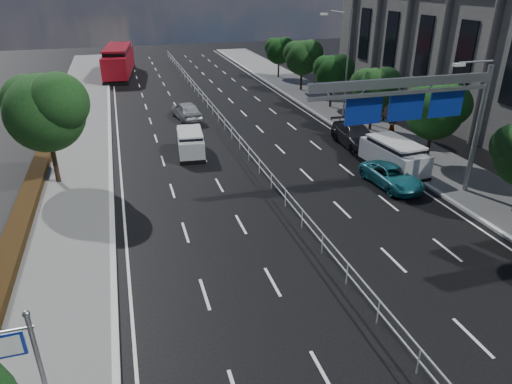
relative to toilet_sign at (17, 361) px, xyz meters
name	(u,v)px	position (x,y,z in m)	size (l,w,h in m)	color
ground	(401,355)	(10.95, 0.00, -2.94)	(160.00, 160.00, 0.00)	black
median_fence	(234,135)	(10.95, 22.50, -2.42)	(0.05, 85.00, 1.02)	silver
toilet_sign	(17,361)	(0.00, 0.00, 0.00)	(1.62, 0.18, 4.34)	gray
overhead_gantry	(421,101)	(17.69, 10.05, 2.66)	(10.24, 0.38, 7.45)	gray
streetlight_far	(344,58)	(21.46, 26.00, 2.27)	(2.78, 2.40, 9.00)	gray
near_tree_back	(45,108)	(-0.99, 17.97, 1.67)	(4.84, 4.51, 6.69)	black
far_tree_d	(436,109)	(22.20, 14.48, 0.74)	(3.85, 3.59, 5.34)	black
far_tree_e	(375,87)	(22.20, 21.98, 0.61)	(3.63, 3.38, 5.13)	black
far_tree_f	(333,71)	(22.20, 29.48, 0.55)	(3.52, 3.28, 5.02)	black
far_tree_g	(303,56)	(22.20, 36.98, 0.81)	(3.96, 3.69, 5.45)	black
far_tree_h	(279,49)	(22.20, 44.48, 0.48)	(3.41, 3.18, 4.91)	black
white_minivan	(190,143)	(7.40, 20.70, -2.09)	(2.11, 4.14, 1.73)	black
red_bus	(119,61)	(3.45, 51.37, -1.05)	(4.32, 12.43, 3.64)	black
near_car_silver	(186,110)	(8.48, 29.71, -2.18)	(1.80, 4.48, 1.53)	#A0A3A7
near_car_dark	(121,64)	(3.69, 55.20, -2.11)	(1.77, 5.07, 1.67)	black
silver_minivan	(394,156)	(19.25, 14.00, -1.94)	(2.46, 5.05, 2.04)	black
parked_car_teal	(392,176)	(17.92, 12.00, -2.33)	(2.03, 4.41, 1.23)	#18626E
parked_car_dark	(356,136)	(19.25, 19.00, -2.15)	(2.22, 5.45, 1.58)	black
pedestrian_a	(392,126)	(22.64, 19.69, -1.90)	(0.66, 0.43, 1.81)	gray
pedestrian_b	(381,110)	(24.35, 24.18, -1.93)	(0.85, 0.66, 1.74)	gray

